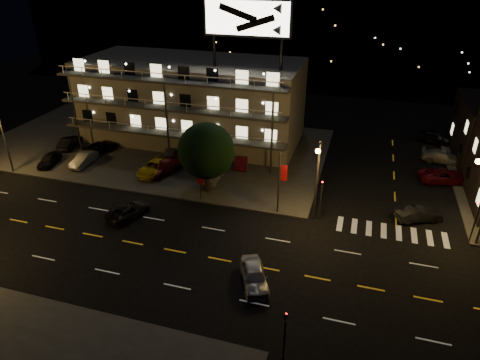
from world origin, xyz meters
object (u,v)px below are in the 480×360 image
(tree, at_px, (206,152))
(lot_car_2, at_px, (155,167))
(lot_car_7, at_px, (171,153))
(lot_car_4, at_px, (213,174))
(side_car_0, at_px, (419,214))
(road_car_west, at_px, (128,211))
(road_car_east, at_px, (254,276))

(tree, xyz_separation_m, lot_car_2, (-7.16, 2.34, -3.75))
(lot_car_2, xyz_separation_m, lot_car_7, (-0.11, 4.38, -0.09))
(lot_car_4, distance_m, side_car_0, 21.28)
(tree, height_order, road_car_west, tree)
(lot_car_4, xyz_separation_m, road_car_west, (-5.20, -9.12, -0.29))
(tree, height_order, lot_car_4, tree)
(road_car_west, bearing_deg, tree, -112.32)
(lot_car_7, bearing_deg, lot_car_2, 74.92)
(lot_car_4, xyz_separation_m, road_car_east, (8.71, -14.88, -0.13))
(road_car_east, bearing_deg, tree, 100.31)
(lot_car_4, relative_size, road_car_west, 1.00)
(lot_car_2, distance_m, lot_car_4, 6.85)
(lot_car_7, xyz_separation_m, side_car_0, (28.13, -6.14, -0.08))
(tree, bearing_deg, lot_car_7, 137.25)
(lot_car_4, relative_size, road_car_east, 0.98)
(lot_car_7, bearing_deg, side_car_0, 151.24)
(side_car_0, bearing_deg, road_car_west, 81.26)
(lot_car_2, height_order, lot_car_4, lot_car_4)
(lot_car_2, distance_m, road_car_east, 21.35)
(lot_car_2, relative_size, lot_car_7, 1.19)
(lot_car_7, xyz_separation_m, road_car_east, (15.66, -19.01, -0.01))
(side_car_0, xyz_separation_m, road_car_east, (-12.47, -12.87, 0.08))
(side_car_0, bearing_deg, lot_car_4, 60.76)
(side_car_0, bearing_deg, lot_car_7, 53.85)
(lot_car_7, bearing_deg, lot_car_4, 132.80)
(lot_car_2, xyz_separation_m, lot_car_4, (6.84, 0.25, 0.04))
(road_car_west, bearing_deg, side_car_0, -147.01)
(tree, bearing_deg, road_car_east, -55.69)
(road_car_east, bearing_deg, lot_car_7, 105.48)
(lot_car_2, height_order, side_car_0, lot_car_2)
(side_car_0, relative_size, road_car_east, 0.93)
(tree, relative_size, road_car_west, 1.69)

